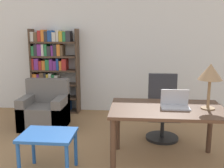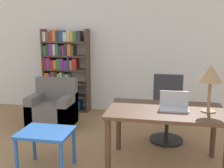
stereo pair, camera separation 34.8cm
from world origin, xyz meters
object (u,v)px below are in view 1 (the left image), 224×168
Objects in this scene: side_table_blue at (48,140)px; armchair at (45,111)px; desk at (167,115)px; office_chair at (162,110)px; table_lamp at (210,73)px; laptop at (175,104)px; bookshelf at (52,72)px.

armchair reaches higher than side_table_blue.
desk is 1.38× the size of office_chair.
desk is at bearing 179.56° from table_lamp.
armchair is at bearing 149.35° from desk.
desk is 0.18m from laptop.
armchair is 0.48× the size of bookshelf.
laptop is at bearing -43.17° from bookshelf.
table_lamp is at bearing 10.65° from side_table_blue.
table_lamp reaches higher than desk.
side_table_blue is at bearing -169.35° from table_lamp.
armchair is at bearing -81.27° from bookshelf.
desk is 0.81× the size of bookshelf.
side_table_blue is at bearing -69.30° from armchair.
laptop is 0.20× the size of bookshelf.
bookshelf reaches higher than table_lamp.
office_chair is at bearing -29.37° from bookshelf.
side_table_blue is (-1.52, -0.37, -0.38)m from laptop.
office_chair is 2.08m from armchair.
table_lamp is 0.54× the size of office_chair.
armchair is at bearing 150.67° from laptop.
table_lamp is at bearing -1.72° from laptop.
table_lamp is at bearing -0.44° from desk.
laptop is 3.08m from bookshelf.
table_lamp is (0.49, -0.00, 0.55)m from desk.
bookshelf is (-2.65, 2.12, -0.34)m from table_lamp.
office_chair reaches higher than side_table_blue.
armchair reaches higher than desk.
bookshelf is (-0.73, 2.48, 0.43)m from side_table_blue.
office_chair is (0.04, 0.88, -0.20)m from desk.
office_chair is 1.22× the size of armchair.
table_lamp reaches higher than laptop.
laptop is 2.47m from armchair.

